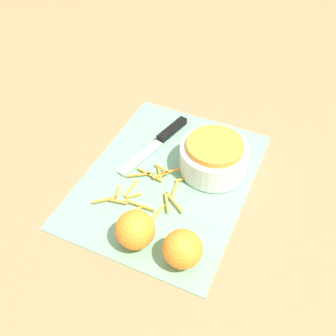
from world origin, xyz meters
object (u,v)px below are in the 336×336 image
Objects in this scene: bowl_speckled at (214,156)px; knife at (165,135)px; orange_left at (183,249)px; orange_right at (135,230)px.

bowl_speckled is 0.16m from knife.
knife is at bearing -150.10° from orange_left.
bowl_speckled reaches higher than knife.
bowl_speckled and orange_right have the same top height.
orange_right is at bearing -90.57° from orange_left.
orange_left is 0.10m from orange_right.
knife is at bearing -165.80° from orange_right.
knife is 0.35m from orange_left.
orange_right is at bearing 28.42° from knife.
orange_left is at bearing 89.43° from orange_right.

